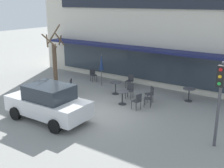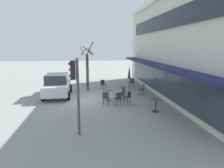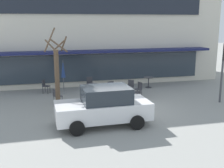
{
  "view_description": "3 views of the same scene",
  "coord_description": "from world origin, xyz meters",
  "px_view_note": "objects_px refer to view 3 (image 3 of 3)",
  "views": [
    {
      "loc": [
        8.41,
        -10.41,
        5.52
      ],
      "look_at": [
        -0.49,
        2.33,
        0.91
      ],
      "focal_mm": 45.0,
      "sensor_mm": 36.0,
      "label": 1
    },
    {
      "loc": [
        14.45,
        0.53,
        3.89
      ],
      "look_at": [
        0.69,
        2.21,
        1.25
      ],
      "focal_mm": 32.0,
      "sensor_mm": 36.0,
      "label": 2
    },
    {
      "loc": [
        -3.78,
        -13.59,
        4.6
      ],
      "look_at": [
        0.15,
        2.41,
        0.89
      ],
      "focal_mm": 45.0,
      "sensor_mm": 36.0,
      "label": 3
    }
  ],
  "objects_px": {
    "street_tree": "(57,76)",
    "cafe_chair_6": "(139,88)",
    "cafe_chair_1": "(138,91)",
    "cafe_chair_4": "(90,82)",
    "patio_umbrella_green_folded": "(63,69)",
    "cafe_table_streetside": "(119,92)",
    "cafe_chair_0": "(130,86)",
    "cafe_table_by_tree": "(93,88)",
    "cafe_chair_2": "(57,95)",
    "cafe_chair_3": "(45,85)",
    "cafe_chair_5": "(111,87)",
    "parked_sedan": "(104,106)",
    "cafe_table_near_wall": "(149,80)",
    "traffic_light_pole": "(224,63)"
  },
  "relations": [
    {
      "from": "cafe_chair_6",
      "to": "cafe_chair_2",
      "type": "bearing_deg",
      "value": -173.54
    },
    {
      "from": "cafe_table_by_tree",
      "to": "cafe_chair_5",
      "type": "relative_size",
      "value": 0.85
    },
    {
      "from": "cafe_chair_5",
      "to": "parked_sedan",
      "type": "relative_size",
      "value": 0.21
    },
    {
      "from": "cafe_table_by_tree",
      "to": "cafe_chair_0",
      "type": "bearing_deg",
      "value": -0.81
    },
    {
      "from": "patio_umbrella_green_folded",
      "to": "cafe_chair_4",
      "type": "xyz_separation_m",
      "value": [
        1.81,
        0.72,
        -1.1
      ]
    },
    {
      "from": "cafe_table_streetside",
      "to": "cafe_table_near_wall",
      "type": "bearing_deg",
      "value": 42.26
    },
    {
      "from": "cafe_chair_0",
      "to": "cafe_chair_3",
      "type": "xyz_separation_m",
      "value": [
        -5.33,
        1.47,
        0.0
      ]
    },
    {
      "from": "cafe_table_by_tree",
      "to": "cafe_chair_1",
      "type": "height_order",
      "value": "cafe_chair_1"
    },
    {
      "from": "patio_umbrella_green_folded",
      "to": "street_tree",
      "type": "relative_size",
      "value": 0.51
    },
    {
      "from": "cafe_chair_3",
      "to": "street_tree",
      "type": "xyz_separation_m",
      "value": [
        0.61,
        -4.16,
        1.39
      ]
    },
    {
      "from": "cafe_chair_2",
      "to": "parked_sedan",
      "type": "height_order",
      "value": "parked_sedan"
    },
    {
      "from": "street_tree",
      "to": "cafe_chair_6",
      "type": "bearing_deg",
      "value": 21.23
    },
    {
      "from": "cafe_chair_3",
      "to": "cafe_chair_1",
      "type": "bearing_deg",
      "value": -29.15
    },
    {
      "from": "cafe_chair_4",
      "to": "parked_sedan",
      "type": "height_order",
      "value": "parked_sedan"
    },
    {
      "from": "cafe_table_by_tree",
      "to": "cafe_chair_5",
      "type": "bearing_deg",
      "value": -8.28
    },
    {
      "from": "cafe_table_near_wall",
      "to": "parked_sedan",
      "type": "bearing_deg",
      "value": -125.8
    },
    {
      "from": "cafe_chair_3",
      "to": "street_tree",
      "type": "distance_m",
      "value": 4.43
    },
    {
      "from": "patio_umbrella_green_folded",
      "to": "cafe_chair_5",
      "type": "xyz_separation_m",
      "value": [
        2.88,
        -1.08,
        -1.1
      ]
    },
    {
      "from": "cafe_table_near_wall",
      "to": "cafe_chair_1",
      "type": "bearing_deg",
      "value": -121.46
    },
    {
      "from": "cafe_chair_0",
      "to": "cafe_chair_6",
      "type": "xyz_separation_m",
      "value": [
        0.32,
        -0.73,
        0.0
      ]
    },
    {
      "from": "cafe_chair_0",
      "to": "cafe_chair_2",
      "type": "relative_size",
      "value": 1.0
    },
    {
      "from": "cafe_chair_1",
      "to": "cafe_chair_2",
      "type": "xyz_separation_m",
      "value": [
        -4.75,
        0.21,
        0.0
      ]
    },
    {
      "from": "cafe_chair_6",
      "to": "cafe_table_by_tree",
      "type": "bearing_deg",
      "value": 164.27
    },
    {
      "from": "cafe_chair_3",
      "to": "cafe_chair_4",
      "type": "xyz_separation_m",
      "value": [
        2.96,
        0.19,
        0.0
      ]
    },
    {
      "from": "cafe_chair_0",
      "to": "street_tree",
      "type": "xyz_separation_m",
      "value": [
        -4.72,
        -2.69,
        1.39
      ]
    },
    {
      "from": "cafe_table_near_wall",
      "to": "cafe_chair_6",
      "type": "height_order",
      "value": "cafe_chair_6"
    },
    {
      "from": "cafe_table_by_tree",
      "to": "cafe_chair_4",
      "type": "relative_size",
      "value": 0.85
    },
    {
      "from": "cafe_table_near_wall",
      "to": "cafe_chair_4",
      "type": "height_order",
      "value": "cafe_chair_4"
    },
    {
      "from": "cafe_table_near_wall",
      "to": "street_tree",
      "type": "distance_m",
      "value": 7.76
    },
    {
      "from": "cafe_chair_1",
      "to": "cafe_chair_4",
      "type": "relative_size",
      "value": 1.0
    },
    {
      "from": "cafe_chair_4",
      "to": "patio_umbrella_green_folded",
      "type": "bearing_deg",
      "value": -158.35
    },
    {
      "from": "cafe_table_streetside",
      "to": "cafe_table_by_tree",
      "type": "bearing_deg",
      "value": 136.04
    },
    {
      "from": "cafe_table_streetside",
      "to": "patio_umbrella_green_folded",
      "type": "relative_size",
      "value": 0.35
    },
    {
      "from": "cafe_table_near_wall",
      "to": "cafe_table_streetside",
      "type": "relative_size",
      "value": 1.0
    },
    {
      "from": "cafe_table_streetside",
      "to": "cafe_chair_3",
      "type": "relative_size",
      "value": 0.85
    },
    {
      "from": "cafe_chair_2",
      "to": "cafe_chair_5",
      "type": "xyz_separation_m",
      "value": [
        3.44,
        1.18,
        0.0
      ]
    },
    {
      "from": "cafe_chair_0",
      "to": "traffic_light_pole",
      "type": "bearing_deg",
      "value": -35.61
    },
    {
      "from": "cafe_chair_0",
      "to": "cafe_chair_5",
      "type": "distance_m",
      "value": 1.29
    },
    {
      "from": "cafe_table_near_wall",
      "to": "patio_umbrella_green_folded",
      "type": "relative_size",
      "value": 0.35
    },
    {
      "from": "patio_umbrella_green_folded",
      "to": "cafe_chair_0",
      "type": "relative_size",
      "value": 2.47
    },
    {
      "from": "street_tree",
      "to": "parked_sedan",
      "type": "bearing_deg",
      "value": -51.31
    },
    {
      "from": "cafe_table_streetside",
      "to": "cafe_chair_0",
      "type": "distance_m",
      "value": 1.65
    },
    {
      "from": "cafe_table_near_wall",
      "to": "parked_sedan",
      "type": "relative_size",
      "value": 0.18
    },
    {
      "from": "parked_sedan",
      "to": "cafe_table_near_wall",
      "type": "bearing_deg",
      "value": 54.2
    },
    {
      "from": "cafe_table_by_tree",
      "to": "cafe_table_streetside",
      "type": "bearing_deg",
      "value": -43.96
    },
    {
      "from": "patio_umbrella_green_folded",
      "to": "cafe_table_near_wall",
      "type": "bearing_deg",
      "value": 3.76
    },
    {
      "from": "patio_umbrella_green_folded",
      "to": "cafe_chair_2",
      "type": "distance_m",
      "value": 2.57
    },
    {
      "from": "parked_sedan",
      "to": "cafe_chair_2",
      "type": "bearing_deg",
      "value": 116.87
    },
    {
      "from": "cafe_table_near_wall",
      "to": "cafe_chair_5",
      "type": "distance_m",
      "value": 3.38
    },
    {
      "from": "cafe_table_by_tree",
      "to": "cafe_chair_0",
      "type": "height_order",
      "value": "cafe_chair_0"
    }
  ]
}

